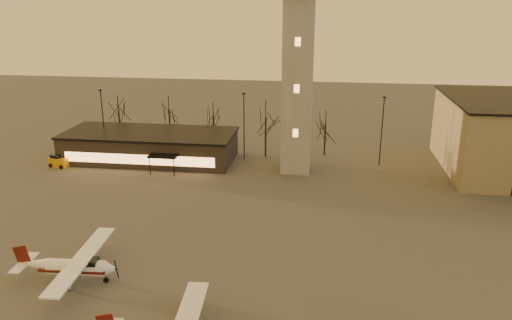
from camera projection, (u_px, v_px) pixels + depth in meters
The scene contains 7 objects.
ground at pixel (273, 285), 42.52m from camera, with size 220.00×220.00×0.00m, color #44413F.
control_tower at pixel (298, 53), 65.73m from camera, with size 6.80×6.80×32.60m.
terminal at pixel (150, 146), 74.84m from camera, with size 25.40×12.20×4.30m.
light_poles at pixel (300, 132), 69.98m from camera, with size 58.50×12.25×10.14m.
tree_row at pixel (214, 112), 79.36m from camera, with size 37.20×9.20×8.80m.
cessna_rear at pixel (79, 270), 42.66m from camera, with size 9.42×11.90×3.28m.
service_cart at pixel (59, 162), 72.19m from camera, with size 3.14×2.36×1.81m.
Camera 1 is at (3.62, -37.00, 23.26)m, focal length 35.00 mm.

